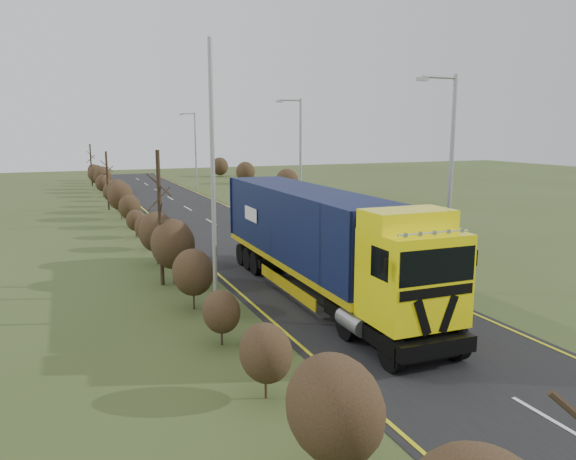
% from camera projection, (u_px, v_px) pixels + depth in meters
% --- Properties ---
extents(ground, '(160.00, 160.00, 0.00)m').
position_uv_depth(ground, '(331.00, 292.00, 24.20)').
color(ground, '#3A471E').
rests_on(ground, ground).
extents(road, '(8.00, 120.00, 0.02)m').
position_uv_depth(road, '(255.00, 247.00, 33.29)').
color(road, black).
rests_on(road, ground).
extents(layby, '(6.00, 18.00, 0.02)m').
position_uv_depth(layby, '(290.00, 217.00, 44.83)').
color(layby, '#2B2927').
rests_on(layby, ground).
extents(lane_markings, '(7.52, 116.00, 0.01)m').
position_uv_depth(lane_markings, '(256.00, 248.00, 33.00)').
color(lane_markings, yellow).
rests_on(lane_markings, road).
extents(hedgerow, '(2.24, 102.04, 6.05)m').
position_uv_depth(hedgerow, '(158.00, 234.00, 28.82)').
color(hedgerow, black).
rests_on(hedgerow, ground).
extents(lorry, '(3.17, 16.32, 4.54)m').
position_uv_depth(lorry, '(318.00, 237.00, 23.00)').
color(lorry, black).
rests_on(lorry, ground).
extents(car_red_hatchback, '(3.25, 4.70, 1.49)m').
position_uv_depth(car_red_hatchback, '(288.00, 212.00, 42.26)').
color(car_red_hatchback, '#9F071D').
rests_on(car_red_hatchback, ground).
extents(car_blue_sedan, '(3.08, 4.17, 1.31)m').
position_uv_depth(car_blue_sedan, '(272.00, 200.00, 50.67)').
color(car_blue_sedan, '#0C0A3A').
rests_on(car_blue_sedan, ground).
extents(streetlight_near, '(1.94, 0.18, 9.13)m').
position_uv_depth(streetlight_near, '(448.00, 175.00, 23.36)').
color(streetlight_near, '#999C9E').
rests_on(streetlight_near, ground).
extents(streetlight_mid, '(1.93, 0.18, 9.09)m').
position_uv_depth(streetlight_mid, '(299.00, 156.00, 40.42)').
color(streetlight_mid, '#999C9E').
rests_on(streetlight_mid, ground).
extents(streetlight_far, '(1.88, 0.18, 8.81)m').
position_uv_depth(streetlight_far, '(195.00, 147.00, 64.89)').
color(streetlight_far, '#999C9E').
rests_on(streetlight_far, ground).
extents(left_pole, '(0.16, 0.16, 10.00)m').
position_uv_depth(left_pole, '(213.00, 185.00, 19.75)').
color(left_pole, '#999C9E').
rests_on(left_pole, ground).
extents(speed_sign, '(0.66, 0.10, 2.40)m').
position_uv_depth(speed_sign, '(301.00, 204.00, 40.01)').
color(speed_sign, '#999C9E').
rests_on(speed_sign, ground).
extents(warning_board, '(0.72, 0.11, 1.89)m').
position_uv_depth(warning_board, '(245.00, 193.00, 51.20)').
color(warning_board, '#999C9E').
rests_on(warning_board, ground).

